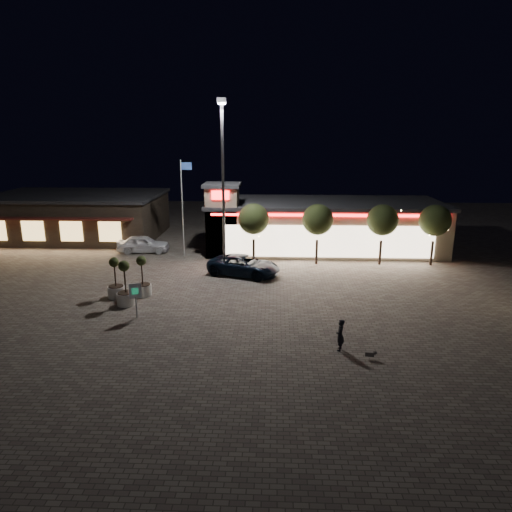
{
  "coord_description": "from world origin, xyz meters",
  "views": [
    {
      "loc": [
        5.71,
        -24.14,
        10.07
      ],
      "look_at": [
        4.4,
        6.0,
        1.92
      ],
      "focal_mm": 32.0,
      "sensor_mm": 36.0,
      "label": 1
    }
  ],
  "objects_px": {
    "pedestrian": "(340,335)",
    "planter_left": "(116,285)",
    "pickup_truck": "(244,265)",
    "planter_mid": "(126,291)",
    "valet_sign": "(135,294)",
    "white_sedan": "(143,244)"
  },
  "relations": [
    {
      "from": "white_sedan",
      "to": "planter_left",
      "type": "relative_size",
      "value": 1.7
    },
    {
      "from": "pickup_truck",
      "to": "valet_sign",
      "type": "xyz_separation_m",
      "value": [
        -5.49,
        -8.24,
        0.68
      ]
    },
    {
      "from": "white_sedan",
      "to": "planter_mid",
      "type": "distance_m",
      "value": 12.73
    },
    {
      "from": "pedestrian",
      "to": "planter_left",
      "type": "xyz_separation_m",
      "value": [
        -13.17,
        6.75,
        0.03
      ]
    },
    {
      "from": "white_sedan",
      "to": "planter_left",
      "type": "bearing_deg",
      "value": -177.18
    },
    {
      "from": "pickup_truck",
      "to": "pedestrian",
      "type": "height_order",
      "value": "pedestrian"
    },
    {
      "from": "planter_left",
      "to": "planter_mid",
      "type": "relative_size",
      "value": 0.94
    },
    {
      "from": "planter_left",
      "to": "pickup_truck",
      "type": "bearing_deg",
      "value": 32.72
    },
    {
      "from": "pedestrian",
      "to": "valet_sign",
      "type": "height_order",
      "value": "valet_sign"
    },
    {
      "from": "pickup_truck",
      "to": "planter_left",
      "type": "height_order",
      "value": "planter_left"
    },
    {
      "from": "planter_left",
      "to": "valet_sign",
      "type": "distance_m",
      "value": 4.01
    },
    {
      "from": "planter_left",
      "to": "valet_sign",
      "type": "relative_size",
      "value": 1.29
    },
    {
      "from": "white_sedan",
      "to": "planter_mid",
      "type": "xyz_separation_m",
      "value": [
        2.51,
        -12.48,
        0.1
      ]
    },
    {
      "from": "planter_left",
      "to": "planter_mid",
      "type": "bearing_deg",
      "value": -50.58
    },
    {
      "from": "white_sedan",
      "to": "pickup_truck",
      "type": "bearing_deg",
      "value": -128.51
    },
    {
      "from": "pedestrian",
      "to": "planter_left",
      "type": "distance_m",
      "value": 14.8
    },
    {
      "from": "planter_mid",
      "to": "valet_sign",
      "type": "xyz_separation_m",
      "value": [
        1.22,
        -1.96,
        0.56
      ]
    },
    {
      "from": "pedestrian",
      "to": "valet_sign",
      "type": "xyz_separation_m",
      "value": [
        -10.9,
        3.5,
        0.64
      ]
    },
    {
      "from": "pedestrian",
      "to": "valet_sign",
      "type": "bearing_deg",
      "value": -94.77
    },
    {
      "from": "white_sedan",
      "to": "valet_sign",
      "type": "distance_m",
      "value": 14.93
    },
    {
      "from": "pedestrian",
      "to": "planter_left",
      "type": "relative_size",
      "value": 0.59
    },
    {
      "from": "pickup_truck",
      "to": "planter_mid",
      "type": "relative_size",
      "value": 1.91
    }
  ]
}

